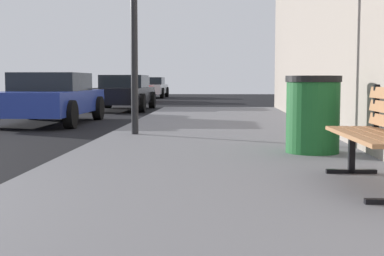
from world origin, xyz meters
The scene contains 7 objects.
sidewalk centered at (4.00, 0.00, 0.07)m, with size 4.00×32.00×0.15m, color slate.
bench centered at (5.39, 1.54, 0.66)m, with size 0.53×1.63×0.89m.
trash_bin centered at (5.16, 3.83, 0.65)m, with size 0.71×0.71×0.99m.
car_blue centered at (-0.30, 10.31, 0.65)m, with size 2.05×4.42×1.27m.
car_black centered at (0.46, 16.60, 0.65)m, with size 1.95×4.44×1.27m.
car_red centered at (-0.51, 24.36, 0.65)m, with size 1.99×4.14×1.27m.
car_white centered at (-0.37, 30.98, 0.65)m, with size 1.94×4.48×1.27m.
Camera 1 is at (3.97, -3.32, 1.08)m, focal length 51.61 mm.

